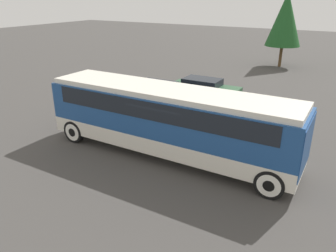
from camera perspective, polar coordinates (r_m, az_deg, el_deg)
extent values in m
plane|color=#423F3D|center=(14.54, 0.00, -4.94)|extent=(120.00, 120.00, 0.00)
cube|color=silver|center=(14.19, 0.00, -2.05)|extent=(11.07, 2.42, 0.70)
cube|color=navy|center=(13.76, 0.00, 2.38)|extent=(11.07, 2.42, 1.63)
cube|color=black|center=(13.63, 0.00, 3.95)|extent=(9.74, 2.46, 0.73)
cube|color=silver|center=(13.48, 0.00, 6.08)|extent=(10.85, 2.22, 0.22)
cube|color=navy|center=(12.25, 22.34, -3.09)|extent=(0.36, 2.32, 1.86)
cylinder|color=black|center=(11.91, 17.28, -9.64)|extent=(1.07, 0.28, 1.07)
cylinder|color=silver|center=(11.91, 17.28, -9.64)|extent=(0.83, 0.30, 0.83)
cylinder|color=black|center=(11.91, 17.28, -9.64)|extent=(0.41, 0.32, 0.41)
cylinder|color=black|center=(13.82, 19.51, -5.34)|extent=(1.07, 0.28, 1.07)
cylinder|color=silver|center=(13.82, 19.51, -5.34)|extent=(0.83, 0.30, 0.83)
cylinder|color=black|center=(13.82, 19.51, -5.34)|extent=(0.41, 0.32, 0.41)
cylinder|color=black|center=(16.15, -16.02, -0.91)|extent=(1.07, 0.28, 1.07)
cylinder|color=silver|center=(16.15, -16.02, -0.91)|extent=(0.83, 0.30, 0.83)
cylinder|color=black|center=(16.15, -16.02, -0.91)|extent=(0.41, 0.32, 0.41)
cylinder|color=black|center=(17.61, -10.97, 1.47)|extent=(1.07, 0.28, 1.07)
cylinder|color=silver|center=(17.61, -10.97, 1.47)|extent=(0.83, 0.30, 0.83)
cylinder|color=black|center=(17.61, -10.97, 1.47)|extent=(0.41, 0.32, 0.41)
cube|color=black|center=(21.32, -1.54, 5.57)|extent=(4.61, 1.84, 0.65)
cube|color=black|center=(21.27, -1.99, 7.07)|extent=(2.40, 1.66, 0.45)
cylinder|color=black|center=(19.82, 1.78, 3.53)|extent=(0.63, 0.22, 0.63)
cylinder|color=black|center=(19.82, 1.78, 3.53)|extent=(0.24, 0.26, 0.24)
cylinder|color=black|center=(21.22, 3.94, 4.75)|extent=(0.63, 0.22, 0.63)
cylinder|color=black|center=(21.22, 3.94, 4.75)|extent=(0.24, 0.26, 0.24)
cylinder|color=black|center=(21.75, -6.89, 5.07)|extent=(0.63, 0.22, 0.63)
cylinder|color=black|center=(21.75, -6.89, 5.07)|extent=(0.24, 0.26, 0.24)
cylinder|color=black|center=(23.04, -4.41, 6.13)|extent=(0.63, 0.22, 0.63)
cylinder|color=black|center=(23.04, -4.41, 6.13)|extent=(0.24, 0.26, 0.24)
cube|color=#2D5638|center=(22.65, 6.38, 6.32)|extent=(4.78, 1.76, 0.58)
cube|color=black|center=(22.60, 5.99, 7.66)|extent=(2.49, 1.58, 0.46)
cylinder|color=black|center=(21.32, 10.30, 4.48)|extent=(0.61, 0.22, 0.61)
cylinder|color=black|center=(21.32, 10.30, 4.48)|extent=(0.23, 0.26, 0.23)
cylinder|color=black|center=(22.75, 11.71, 5.49)|extent=(0.61, 0.22, 0.61)
cylinder|color=black|center=(22.75, 11.71, 5.49)|extent=(0.23, 0.26, 0.23)
cylinder|color=black|center=(22.88, 1.03, 6.04)|extent=(0.61, 0.22, 0.61)
cylinder|color=black|center=(22.88, 1.03, 6.04)|extent=(0.23, 0.26, 0.23)
cylinder|color=black|center=(24.21, 2.88, 6.92)|extent=(0.61, 0.22, 0.61)
cylinder|color=black|center=(24.21, 2.88, 6.92)|extent=(0.23, 0.26, 0.23)
cylinder|color=brown|center=(34.28, 19.00, 11.42)|extent=(0.28, 0.28, 1.99)
cone|color=#1E5123|center=(33.89, 19.75, 17.15)|extent=(3.27, 3.27, 4.92)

